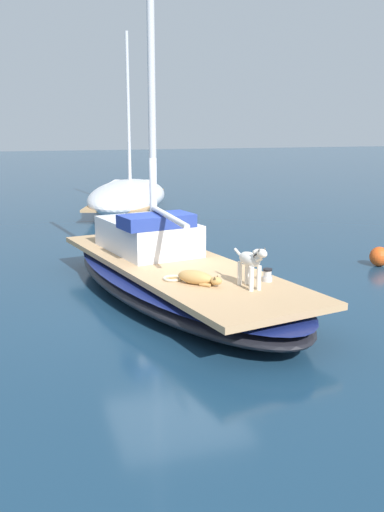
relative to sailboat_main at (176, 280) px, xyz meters
name	(u,v)px	position (x,y,z in m)	size (l,w,h in m)	color
ground_plane	(176,298)	(0.00, 0.00, -0.34)	(120.00, 120.00, 0.00)	navy
sailboat_main	(176,280)	(0.00, 0.00, 0.00)	(3.90, 7.59, 0.66)	black
mast_main	(154,105)	(-0.18, 0.72, 3.13)	(0.14, 2.27, 6.29)	silver
cabin_house	(148,234)	(-0.24, 1.09, 0.67)	(1.81, 2.46, 0.84)	silver
dog_white	(251,262)	(0.65, -1.92, 0.75)	(0.28, 0.94, 0.70)	silver
dog_tan	(197,278)	(-0.06, -1.46, 0.43)	(0.71, 0.75, 0.22)	tan
deck_winch	(267,275)	(1.07, -1.64, 0.42)	(0.16, 0.16, 0.21)	#B7B7BC
coiled_rope	(173,278)	(-0.35, -1.09, 0.35)	(0.32, 0.32, 0.04)	beige
moored_boat_far_astern	(128,196)	(1.26, 10.72, 0.24)	(4.76, 7.28, 6.30)	white
mooring_buoy	(379,256)	(5.03, 0.93, -0.12)	(0.44, 0.44, 0.44)	#E55119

